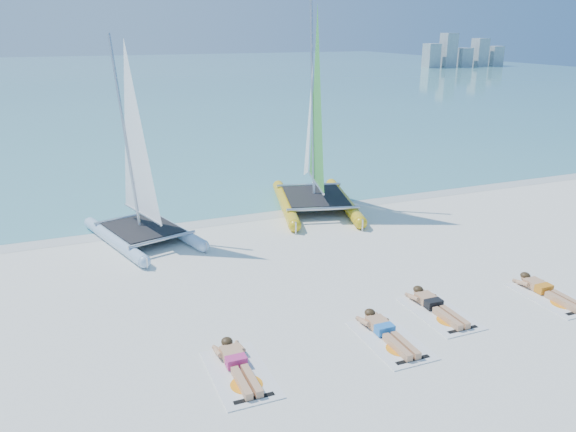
% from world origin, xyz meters
% --- Properties ---
extents(ground, '(140.00, 140.00, 0.00)m').
position_xyz_m(ground, '(0.00, 0.00, 0.00)').
color(ground, silver).
rests_on(ground, ground).
extents(sea, '(140.00, 115.00, 0.01)m').
position_xyz_m(sea, '(0.00, 63.00, 0.01)').
color(sea, '#71BCBD').
rests_on(sea, ground).
extents(wet_sand_strip, '(140.00, 1.40, 0.01)m').
position_xyz_m(wet_sand_strip, '(0.00, 5.50, 0.00)').
color(wet_sand_strip, silver).
rests_on(wet_sand_strip, ground).
extents(distant_skyline, '(14.00, 2.00, 5.00)m').
position_xyz_m(distant_skyline, '(53.71, 62.00, 1.94)').
color(distant_skyline, '#A6AFB7').
rests_on(distant_skyline, ground).
extents(catamaran_blue, '(3.16, 4.67, 5.82)m').
position_xyz_m(catamaran_blue, '(-3.14, 4.56, 1.74)').
color(catamaran_blue, silver).
rests_on(catamaran_blue, ground).
extents(catamaran_yellow, '(3.59, 5.51, 6.83)m').
position_xyz_m(catamaran_yellow, '(2.80, 5.79, 2.15)').
color(catamaran_yellow, yellow).
rests_on(catamaran_yellow, ground).
extents(towel_a, '(1.00, 1.85, 0.02)m').
position_xyz_m(towel_a, '(-2.54, -2.89, 0.01)').
color(towel_a, white).
rests_on(towel_a, ground).
extents(sunbather_a, '(0.37, 1.73, 0.26)m').
position_xyz_m(sunbather_a, '(-2.54, -2.70, 0.12)').
color(sunbather_a, tan).
rests_on(sunbather_a, towel_a).
extents(towel_b, '(1.00, 1.85, 0.02)m').
position_xyz_m(towel_b, '(0.50, -2.92, 0.01)').
color(towel_b, white).
rests_on(towel_b, ground).
extents(sunbather_b, '(0.37, 1.73, 0.26)m').
position_xyz_m(sunbather_b, '(0.50, -2.73, 0.12)').
color(sunbather_b, tan).
rests_on(sunbather_b, towel_b).
extents(towel_c, '(1.00, 1.85, 0.02)m').
position_xyz_m(towel_c, '(2.05, -2.38, 0.01)').
color(towel_c, white).
rests_on(towel_c, ground).
extents(sunbather_c, '(0.37, 1.73, 0.26)m').
position_xyz_m(sunbather_c, '(2.05, -2.19, 0.12)').
color(sunbather_c, tan).
rests_on(sunbather_c, towel_c).
extents(towel_d, '(1.00, 1.85, 0.02)m').
position_xyz_m(towel_d, '(4.82, -2.71, 0.01)').
color(towel_d, white).
rests_on(towel_d, ground).
extents(sunbather_d, '(0.37, 1.73, 0.26)m').
position_xyz_m(sunbather_d, '(4.82, -2.52, 0.12)').
color(sunbather_d, tan).
rests_on(sunbather_d, towel_d).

